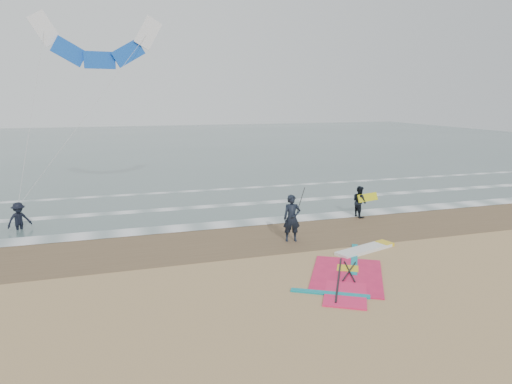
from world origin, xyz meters
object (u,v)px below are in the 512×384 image
object	(u,v)px
person_walking	(359,202)
windsurf_rig	(354,268)
person_standing	(292,218)
person_wading	(18,213)
surf_kite	(98,46)

from	to	relation	value
person_walking	windsurf_rig	bearing A→B (deg)	143.19
person_standing	windsurf_rig	bearing A→B (deg)	-64.28
person_standing	person_wading	bearing A→B (deg)	166.61
person_walking	surf_kite	size ratio (longest dim) A/B	0.17
person_standing	person_walking	bearing A→B (deg)	40.87
person_wading	surf_kite	size ratio (longest dim) A/B	0.18
person_standing	person_wading	distance (m)	12.38
person_wading	person_walking	bearing A→B (deg)	-40.26
person_walking	person_wading	size ratio (longest dim) A/B	0.97
person_wading	windsurf_rig	bearing A→B (deg)	-67.19
person_walking	surf_kite	distance (m)	15.75
windsurf_rig	surf_kite	xyz separation A→B (m)	(-8.30, 12.70, 8.55)
person_walking	person_wading	world-z (taller)	person_wading
person_walking	person_standing	bearing A→B (deg)	113.81
person_wading	surf_kite	xyz separation A→B (m)	(3.87, 3.88, 7.76)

